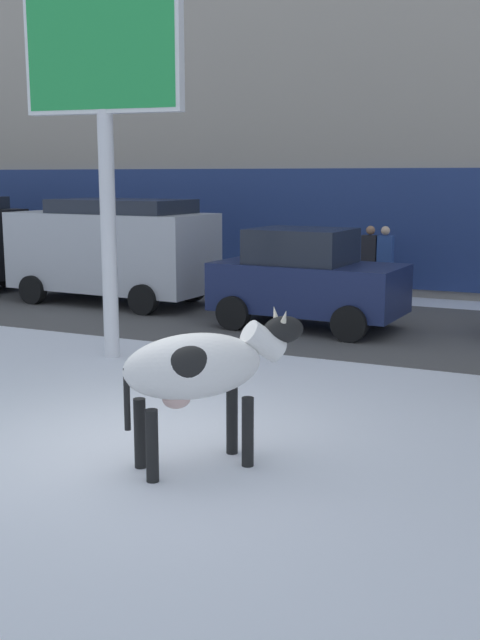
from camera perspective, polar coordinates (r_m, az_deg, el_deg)
name	(u,v)px	position (r m, az deg, el deg)	size (l,w,h in m)	color
ground_plane	(141,442)	(8.50, -7.28, -8.91)	(120.00, 120.00, 0.00)	white
road_strip	(343,325)	(14.94, 7.64, -0.39)	(60.00, 5.60, 0.01)	#514F4C
building_facade	(432,32)	(21.85, 13.98, 19.94)	(44.00, 6.10, 13.00)	#A39989
cow_holstein	(199,368)	(7.48, -3.03, -3.56)	(1.56, 1.70, 1.54)	silver
billboard	(103,74)	(12.19, -10.08, 17.45)	(2.53, 0.49, 5.56)	silver
car_silver_van	(113,248)	(17.51, -9.39, 5.27)	(4.69, 2.30, 2.32)	#B7BABF
car_navy_hatchback	(307,279)	(14.52, 4.93, 3.05)	(3.58, 2.07, 1.86)	#19234C
pedestrian_near_billboard	(370,264)	(17.62, 9.54, 4.11)	(0.36, 0.24, 1.73)	#282833
pedestrian_by_cars	(107,251)	(20.63, -9.79, 5.03)	(0.36, 0.24, 1.73)	#282833
pedestrian_far_left	(384,265)	(17.54, 10.60, 4.05)	(0.36, 0.24, 1.73)	#282833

